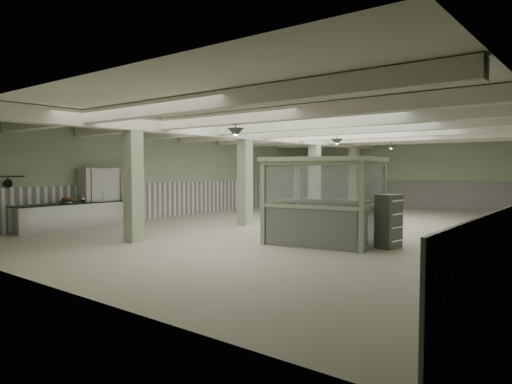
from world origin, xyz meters
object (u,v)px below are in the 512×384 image
Objects in this scene: guard_booth at (325,184)px; walkin_cooler at (110,197)px; prep_counter at (81,215)px; filing_cabinet at (389,221)px.

walkin_cooler is at bearing 179.42° from guard_booth.
guard_booth is (8.37, 2.57, 1.20)m from prep_counter.
guard_booth is at bearing -163.62° from filing_cabinet.
walkin_cooler is 8.58m from guard_booth.
filing_cabinet is (10.26, 1.55, -0.32)m from walkin_cooler.
walkin_cooler is at bearing 93.87° from prep_counter.
prep_counter is at bearing -172.47° from guard_booth.
guard_booth is 2.05m from filing_cabinet.
filing_cabinet is at bearing 15.30° from prep_counter.
prep_counter is 1.39× the size of guard_booth.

